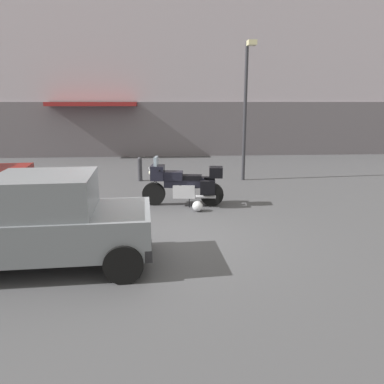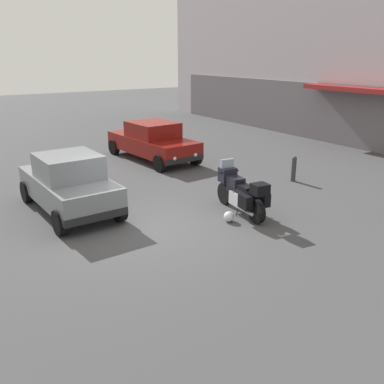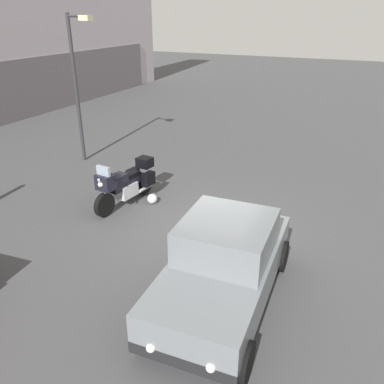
# 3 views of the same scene
# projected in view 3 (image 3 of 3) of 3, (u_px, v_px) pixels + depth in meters

# --- Properties ---
(ground_plane) EXTENTS (80.00, 80.00, 0.00)m
(ground_plane) POSITION_uv_depth(u_px,v_px,m) (206.00, 234.00, 9.51)
(ground_plane) COLOR #424244
(motorcycle) EXTENTS (2.26, 0.87, 1.36)m
(motorcycle) POSITION_uv_depth(u_px,v_px,m) (126.00, 183.00, 10.72)
(motorcycle) COLOR black
(motorcycle) RESTS_ON ground
(helmet) EXTENTS (0.28, 0.28, 0.28)m
(helmet) POSITION_uv_depth(u_px,v_px,m) (152.00, 199.00, 10.94)
(helmet) COLOR silver
(helmet) RESTS_ON ground
(car_hatchback_near) EXTENTS (3.94, 1.96, 1.64)m
(car_hatchback_near) POSITION_uv_depth(u_px,v_px,m) (224.00, 265.00, 6.96)
(car_hatchback_near) COLOR slate
(car_hatchback_near) RESTS_ON ground
(streetlamp_curbside) EXTENTS (0.28, 0.94, 4.83)m
(streetlamp_curbside) POSITION_uv_depth(u_px,v_px,m) (78.00, 76.00, 12.94)
(streetlamp_curbside) COLOR #2D2D33
(streetlamp_curbside) RESTS_ON ground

